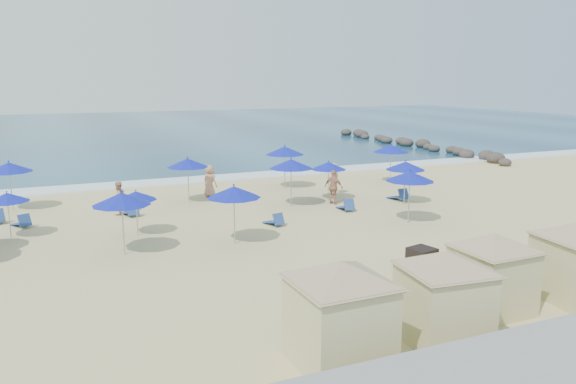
{
  "coord_description": "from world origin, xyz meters",
  "views": [
    {
      "loc": [
        -9.39,
        -20.85,
        6.74
      ],
      "look_at": [
        1.02,
        3.0,
        1.43
      ],
      "focal_mm": 35.0,
      "sensor_mm": 36.0,
      "label": 1
    }
  ],
  "objects_px": {
    "cabana_0": "(340,300)",
    "umbrella_3": "(121,199)",
    "umbrella_0": "(7,197)",
    "umbrella_5": "(136,196)",
    "umbrella_13": "(391,148)",
    "beachgoer_2": "(334,179)",
    "umbrella_6": "(234,192)",
    "rock_jetty": "(412,144)",
    "umbrella_4": "(188,163)",
    "beachgoer_1": "(334,187)",
    "trash_bin": "(422,259)",
    "umbrella_9": "(285,151)",
    "umbrella_8": "(328,166)",
    "umbrella_2": "(9,167)",
    "beachgoer_0": "(118,198)",
    "cabana_1": "(444,285)",
    "umbrella_11": "(410,176)",
    "umbrella_7": "(291,164)",
    "cabana_2": "(493,262)",
    "umbrella_10": "(405,166)",
    "beachgoer_3": "(210,181)"
  },
  "relations": [
    {
      "from": "umbrella_0",
      "to": "umbrella_5",
      "type": "height_order",
      "value": "umbrella_0"
    },
    {
      "from": "umbrella_9",
      "to": "beachgoer_0",
      "type": "bearing_deg",
      "value": -164.01
    },
    {
      "from": "umbrella_3",
      "to": "umbrella_10",
      "type": "distance_m",
      "value": 15.47
    },
    {
      "from": "umbrella_3",
      "to": "umbrella_4",
      "type": "xyz_separation_m",
      "value": [
        4.53,
        8.1,
        0.0
      ]
    },
    {
      "from": "umbrella_5",
      "to": "umbrella_10",
      "type": "height_order",
      "value": "umbrella_10"
    },
    {
      "from": "umbrella_3",
      "to": "umbrella_4",
      "type": "relative_size",
      "value": 1.0
    },
    {
      "from": "cabana_0",
      "to": "umbrella_3",
      "type": "xyz_separation_m",
      "value": [
        -3.54,
        10.83,
        0.58
      ]
    },
    {
      "from": "umbrella_7",
      "to": "umbrella_0",
      "type": "bearing_deg",
      "value": -176.88
    },
    {
      "from": "cabana_1",
      "to": "umbrella_5",
      "type": "distance_m",
      "value": 14.53
    },
    {
      "from": "cabana_2",
      "to": "umbrella_0",
      "type": "distance_m",
      "value": 19.41
    },
    {
      "from": "cabana_2",
      "to": "umbrella_8",
      "type": "xyz_separation_m",
      "value": [
        2.67,
        15.41,
        0.48
      ]
    },
    {
      "from": "cabana_1",
      "to": "beachgoer_0",
      "type": "distance_m",
      "value": 18.56
    },
    {
      "from": "umbrella_13",
      "to": "beachgoer_2",
      "type": "height_order",
      "value": "umbrella_13"
    },
    {
      "from": "rock_jetty",
      "to": "cabana_1",
      "type": "bearing_deg",
      "value": -124.82
    },
    {
      "from": "cabana_2",
      "to": "umbrella_10",
      "type": "distance_m",
      "value": 14.27
    },
    {
      "from": "trash_bin",
      "to": "umbrella_9",
      "type": "relative_size",
      "value": 0.3
    },
    {
      "from": "cabana_1",
      "to": "umbrella_3",
      "type": "height_order",
      "value": "cabana_1"
    },
    {
      "from": "trash_bin",
      "to": "beachgoer_1",
      "type": "height_order",
      "value": "beachgoer_1"
    },
    {
      "from": "umbrella_6",
      "to": "umbrella_9",
      "type": "height_order",
      "value": "umbrella_9"
    },
    {
      "from": "beachgoer_1",
      "to": "beachgoer_2",
      "type": "xyz_separation_m",
      "value": [
        1.17,
        2.17,
        0.01
      ]
    },
    {
      "from": "umbrella_7",
      "to": "umbrella_9",
      "type": "distance_m",
      "value": 4.96
    },
    {
      "from": "cabana_0",
      "to": "umbrella_0",
      "type": "height_order",
      "value": "cabana_0"
    },
    {
      "from": "umbrella_9",
      "to": "umbrella_10",
      "type": "xyz_separation_m",
      "value": [
        4.21,
        -6.64,
        -0.26
      ]
    },
    {
      "from": "umbrella_0",
      "to": "umbrella_10",
      "type": "distance_m",
      "value": 19.36
    },
    {
      "from": "beachgoer_0",
      "to": "beachgoer_1",
      "type": "bearing_deg",
      "value": 137.9
    },
    {
      "from": "umbrella_8",
      "to": "beachgoer_0",
      "type": "relative_size",
      "value": 1.34
    },
    {
      "from": "umbrella_3",
      "to": "umbrella_6",
      "type": "distance_m",
      "value": 4.4
    },
    {
      "from": "umbrella_9",
      "to": "umbrella_11",
      "type": "bearing_deg",
      "value": -78.47
    },
    {
      "from": "beachgoer_2",
      "to": "beachgoer_3",
      "type": "distance_m",
      "value": 7.2
    },
    {
      "from": "beachgoer_1",
      "to": "beachgoer_3",
      "type": "relative_size",
      "value": 1.01
    },
    {
      "from": "rock_jetty",
      "to": "umbrella_3",
      "type": "height_order",
      "value": "umbrella_3"
    },
    {
      "from": "umbrella_6",
      "to": "rock_jetty",
      "type": "bearing_deg",
      "value": 42.66
    },
    {
      "from": "beachgoer_0",
      "to": "beachgoer_1",
      "type": "height_order",
      "value": "beachgoer_1"
    },
    {
      "from": "umbrella_2",
      "to": "umbrella_9",
      "type": "distance_m",
      "value": 15.24
    },
    {
      "from": "umbrella_4",
      "to": "umbrella_8",
      "type": "xyz_separation_m",
      "value": [
        7.29,
        -2.54,
        -0.25
      ]
    },
    {
      "from": "rock_jetty",
      "to": "cabana_1",
      "type": "xyz_separation_m",
      "value": [
        -24.26,
        -34.88,
        1.17
      ]
    },
    {
      "from": "beachgoer_2",
      "to": "rock_jetty",
      "type": "bearing_deg",
      "value": 169.24
    },
    {
      "from": "umbrella_11",
      "to": "rock_jetty",
      "type": "bearing_deg",
      "value": 53.8
    },
    {
      "from": "cabana_0",
      "to": "umbrella_2",
      "type": "height_order",
      "value": "cabana_0"
    },
    {
      "from": "umbrella_5",
      "to": "cabana_0",
      "type": "bearing_deg",
      "value": -78.83
    },
    {
      "from": "cabana_0",
      "to": "cabana_1",
      "type": "distance_m",
      "value": 3.06
    },
    {
      "from": "beachgoer_0",
      "to": "umbrella_8",
      "type": "bearing_deg",
      "value": 142.93
    },
    {
      "from": "trash_bin",
      "to": "umbrella_4",
      "type": "distance_m",
      "value": 15.17
    },
    {
      "from": "cabana_1",
      "to": "umbrella_5",
      "type": "relative_size",
      "value": 2.08
    },
    {
      "from": "umbrella_0",
      "to": "beachgoer_0",
      "type": "distance_m",
      "value": 5.47
    },
    {
      "from": "beachgoer_0",
      "to": "umbrella_7",
      "type": "bearing_deg",
      "value": 137.77
    },
    {
      "from": "umbrella_3",
      "to": "umbrella_6",
      "type": "height_order",
      "value": "umbrella_3"
    },
    {
      "from": "beachgoer_1",
      "to": "beachgoer_3",
      "type": "bearing_deg",
      "value": 18.91
    },
    {
      "from": "trash_bin",
      "to": "umbrella_4",
      "type": "height_order",
      "value": "umbrella_4"
    },
    {
      "from": "cabana_1",
      "to": "cabana_2",
      "type": "distance_m",
      "value": 2.72
    }
  ]
}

